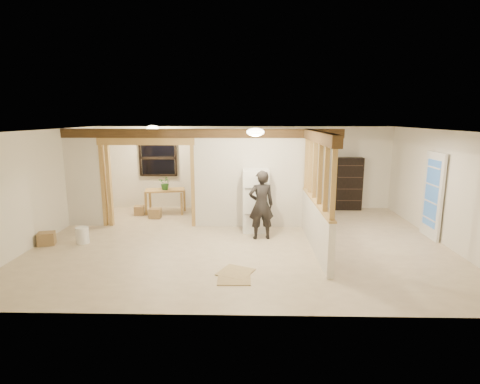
{
  "coord_description": "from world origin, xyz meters",
  "views": [
    {
      "loc": [
        0.17,
        -8.14,
        2.78
      ],
      "look_at": [
        -0.03,
        0.4,
        1.06
      ],
      "focal_mm": 28.0,
      "sensor_mm": 36.0,
      "label": 1
    }
  ],
  "objects_px": {
    "work_table": "(165,201)",
    "shop_vac": "(99,207)",
    "refrigerator": "(256,200)",
    "bookshelf": "(349,184)",
    "woman": "(261,205)"
  },
  "relations": [
    {
      "from": "woman",
      "to": "bookshelf",
      "type": "height_order",
      "value": "woman"
    },
    {
      "from": "refrigerator",
      "to": "woman",
      "type": "xyz_separation_m",
      "value": [
        0.11,
        -0.63,
        0.04
      ]
    },
    {
      "from": "work_table",
      "to": "shop_vac",
      "type": "distance_m",
      "value": 1.85
    },
    {
      "from": "work_table",
      "to": "shop_vac",
      "type": "height_order",
      "value": "work_table"
    },
    {
      "from": "refrigerator",
      "to": "woman",
      "type": "bearing_deg",
      "value": -79.75
    },
    {
      "from": "refrigerator",
      "to": "bookshelf",
      "type": "height_order",
      "value": "bookshelf"
    },
    {
      "from": "refrigerator",
      "to": "bookshelf",
      "type": "relative_size",
      "value": 0.96
    },
    {
      "from": "refrigerator",
      "to": "shop_vac",
      "type": "xyz_separation_m",
      "value": [
        -4.42,
        1.27,
        -0.49
      ]
    },
    {
      "from": "woman",
      "to": "work_table",
      "type": "xyz_separation_m",
      "value": [
        -2.73,
        2.3,
        -0.45
      ]
    },
    {
      "from": "refrigerator",
      "to": "woman",
      "type": "relative_size",
      "value": 0.95
    },
    {
      "from": "woman",
      "to": "work_table",
      "type": "height_order",
      "value": "woman"
    },
    {
      "from": "shop_vac",
      "to": "bookshelf",
      "type": "relative_size",
      "value": 0.35
    },
    {
      "from": "woman",
      "to": "work_table",
      "type": "relative_size",
      "value": 1.42
    },
    {
      "from": "refrigerator",
      "to": "work_table",
      "type": "xyz_separation_m",
      "value": [
        -2.61,
        1.67,
        -0.41
      ]
    },
    {
      "from": "work_table",
      "to": "bookshelf",
      "type": "relative_size",
      "value": 0.71
    }
  ]
}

